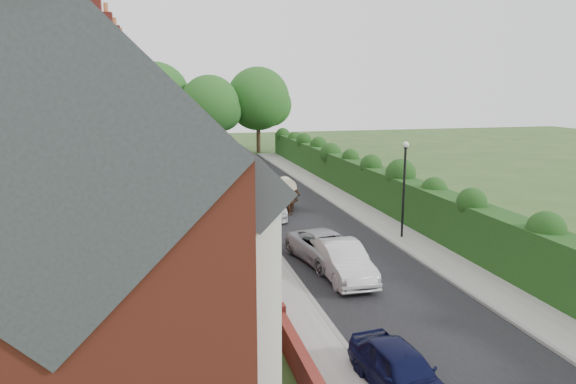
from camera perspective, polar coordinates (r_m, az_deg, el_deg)
name	(u,v)px	position (r m, az deg, el deg)	size (l,w,h in m)	color
ground	(372,270)	(23.11, 9.32, -8.53)	(140.00, 140.00, 0.00)	#2D4C1E
road	(296,212)	(32.91, 0.93, -2.26)	(6.00, 58.00, 0.02)	black
pavement_hedge_side	(356,208)	(34.17, 7.59, -1.76)	(2.20, 58.00, 0.12)	gray
pavement_house_side	(237,215)	(32.14, -5.72, -2.57)	(1.70, 58.00, 0.12)	gray
kerb_hedge_side	(341,209)	(33.80, 5.93, -1.86)	(0.18, 58.00, 0.13)	gray
kerb_house_side	(249,214)	(32.26, -4.31, -2.48)	(0.18, 58.00, 0.13)	gray
hedge	(382,184)	(34.55, 10.43, 0.91)	(2.10, 58.00, 2.85)	#163C13
terrace_row	(122,150)	(30.11, -18.00, 4.51)	(9.05, 40.50, 11.50)	maroon
garden_wall_row	(222,214)	(30.96, -7.29, -2.39)	(0.35, 40.35, 1.10)	maroon
lamppost	(404,178)	(27.19, 12.80, 1.58)	(0.32, 0.32, 5.16)	black
tree_far_left	(213,106)	(60.29, -8.36, 9.39)	(7.14, 6.80, 9.29)	#332316
tree_far_right	(261,100)	(63.14, -3.02, 10.14)	(7.98, 7.60, 10.31)	#332316
tree_far_back	(159,98)	(62.95, -14.13, 10.08)	(8.40, 8.00, 10.82)	#332316
car_navy	(401,371)	(14.41, 12.45, -18.85)	(1.52, 3.79, 1.29)	black
car_silver_a	(343,261)	(21.76, 6.11, -7.61)	(1.60, 4.58, 1.51)	silver
car_silver_b	(326,248)	(23.55, 4.30, -6.22)	(2.30, 5.00, 1.39)	#9C9DA3
car_white	(259,204)	(31.81, -3.23, -1.33)	(2.21, 5.43, 1.58)	silver
car_green	(254,192)	(35.87, -3.85, 0.05)	(1.72, 4.27, 1.46)	black
car_red	(244,182)	(39.23, -4.91, 1.11)	(1.66, 4.76, 1.57)	maroon
car_beige	(235,165)	(48.26, -5.96, 3.00)	(2.45, 5.31, 1.48)	tan
car_grey	(223,161)	(50.73, -7.23, 3.46)	(2.24, 5.52, 1.60)	slate
car_black	(220,150)	(59.26, -7.57, 4.61)	(1.90, 4.71, 1.61)	black
horse	(293,203)	(32.39, 0.56, -1.19)	(0.78, 1.71, 1.45)	#442819
horse_cart	(286,190)	(34.05, -0.23, 0.18)	(1.27, 2.80, 2.02)	black
car_extra_far	(221,151)	(59.35, -7.47, 4.55)	(1.71, 4.25, 1.45)	black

